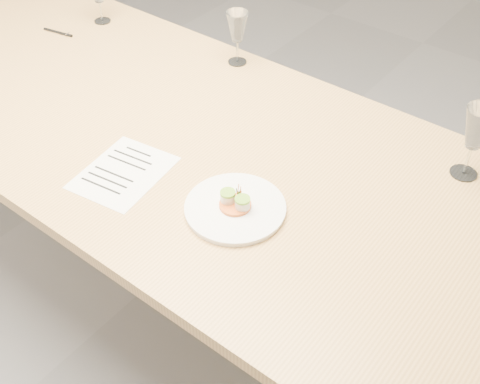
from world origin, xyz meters
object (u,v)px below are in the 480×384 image
Objects in this scene: dinner_plate at (235,207)px; ballpoint_pen at (58,32)px; dining_table at (147,131)px; recipe_sheet at (123,173)px; wine_glass_1 at (237,28)px; wine_glass_2 at (478,130)px.

dinner_plate is 1.17m from ballpoint_pen.
dining_table is 18.49× the size of ballpoint_pen.
ballpoint_pen is (-1.11, 0.34, -0.01)m from dinner_plate.
recipe_sheet is 1.57× the size of wine_glass_1.
dinner_plate is at bearing -128.92° from wine_glass_2.
wine_glass_1 is 0.86m from wine_glass_2.
dining_table is at bearing -26.93° from ballpoint_pen.
dinner_plate is 0.66m from wine_glass_2.
wine_glass_1 is at bearing 174.13° from wine_glass_2.
dining_table is 0.29m from recipe_sheet.
wine_glass_1 reaches higher than ballpoint_pen.
dinner_plate reaches higher than ballpoint_pen.
ballpoint_pen is 0.70× the size of wine_glass_1.
recipe_sheet is at bearing -39.26° from ballpoint_pen.
ballpoint_pen is at bearing 164.33° from dining_table.
dining_table is 11.27× the size of wine_glass_2.
dinner_plate is (0.49, -0.17, 0.08)m from dining_table.
ballpoint_pen is 0.61× the size of wine_glass_2.
wine_glass_2 is (0.89, 0.33, 0.22)m from dining_table.
dining_table is at bearing 114.63° from recipe_sheet.
recipe_sheet is at bearing -142.31° from wine_glass_2.
wine_glass_2 reaches higher than wine_glass_1.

